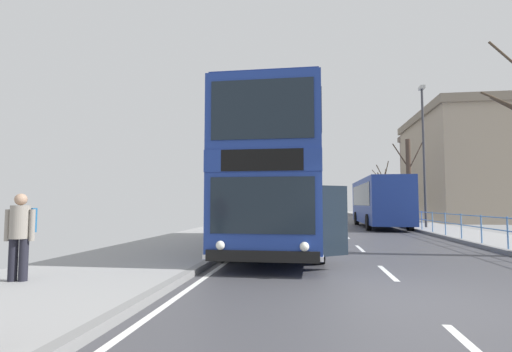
# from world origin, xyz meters

# --- Properties ---
(ground) EXTENTS (15.80, 140.00, 0.20)m
(ground) POSITION_xyz_m (-0.72, -0.00, 0.04)
(ground) COLOR #404045
(double_decker_bus_main) EXTENTS (3.28, 10.19, 4.57)m
(double_decker_bus_main) POSITION_xyz_m (-2.71, 6.61, 2.39)
(double_decker_bus_main) COLOR navy
(double_decker_bus_main) RESTS_ON ground
(background_bus_far_lane) EXTENTS (2.65, 9.94, 3.18)m
(background_bus_far_lane) POSITION_xyz_m (2.88, 20.06, 1.73)
(background_bus_far_lane) COLOR navy
(background_bus_far_lane) RESTS_ON ground
(pedestrian_railing_far_kerb) EXTENTS (0.05, 20.71, 1.02)m
(pedestrian_railing_far_kerb) POSITION_xyz_m (4.45, 9.44, 0.83)
(pedestrian_railing_far_kerb) COLOR #598CC6
(pedestrian_railing_far_kerb) RESTS_ON ground
(pedestrian_companion) EXTENTS (0.55, 0.57, 1.61)m
(pedestrian_companion) POSITION_xyz_m (-7.09, -0.02, 1.07)
(pedestrian_companion) COLOR black
(pedestrian_companion) RESTS_ON ground
(street_lamp_far_side) EXTENTS (0.28, 0.60, 8.80)m
(street_lamp_far_side) POSITION_xyz_m (5.31, 18.28, 5.16)
(street_lamp_far_side) COLOR #38383D
(street_lamp_far_side) RESTS_ON ground
(bare_tree_far_00) EXTENTS (2.06, 1.70, 6.49)m
(bare_tree_far_00) POSITION_xyz_m (5.84, 24.20, 3.46)
(bare_tree_far_00) COLOR #423328
(bare_tree_far_00) RESTS_ON ground
(bare_tree_far_02) EXTENTS (1.70, 2.67, 5.87)m
(bare_tree_far_02) POSITION_xyz_m (6.16, 35.84, 2.63)
(bare_tree_far_02) COLOR #4C3D2D
(bare_tree_far_02) RESTS_ON ground
(background_building_00) EXTENTS (12.01, 14.65, 10.12)m
(background_building_00) POSITION_xyz_m (14.37, 31.61, 5.09)
(background_building_00) COLOR gray
(background_building_00) RESTS_ON ground
(background_building_01) EXTENTS (13.32, 12.87, 11.41)m
(background_building_01) POSITION_xyz_m (18.05, 46.39, 5.73)
(background_building_01) COLOR slate
(background_building_01) RESTS_ON ground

